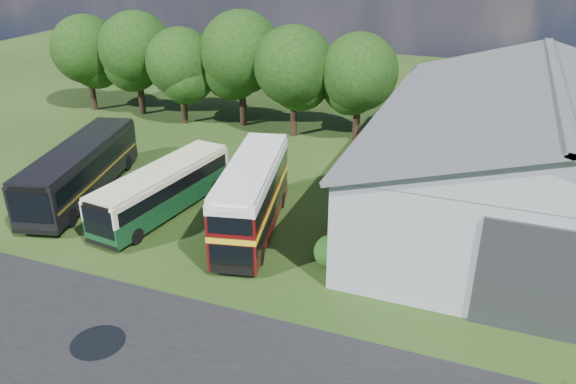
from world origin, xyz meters
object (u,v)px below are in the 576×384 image
at_px(storage_shed, 543,146).
at_px(bus_maroon_double, 252,198).
at_px(bus_dark_single, 81,169).
at_px(bus_green_single, 163,190).

bearing_deg(storage_shed, bus_maroon_double, -150.39).
bearing_deg(bus_dark_single, bus_maroon_double, -17.04).
height_order(bus_green_single, bus_dark_single, bus_dark_single).
height_order(bus_green_single, bus_maroon_double, bus_maroon_double).
bearing_deg(bus_dark_single, storage_shed, 1.97).
height_order(storage_shed, bus_green_single, storage_shed).
xyz_separation_m(storage_shed, bus_dark_single, (-26.45, -7.57, -2.43)).
relative_size(bus_maroon_double, bus_dark_single, 0.82).
xyz_separation_m(storage_shed, bus_green_single, (-20.28, -7.96, -2.67)).
relative_size(bus_green_single, bus_maroon_double, 1.05).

